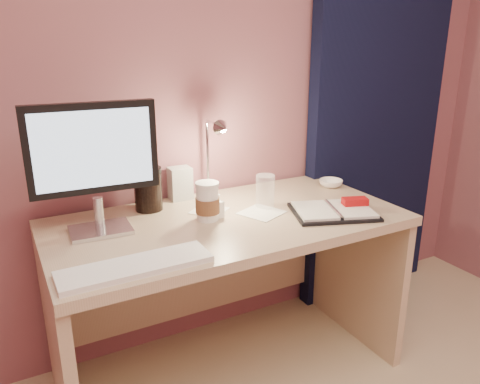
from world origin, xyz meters
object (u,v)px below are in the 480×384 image
planner (335,210)px  product_box (180,183)px  desk (221,262)px  bowl (331,183)px  desk_lamp (215,150)px  monitor (93,157)px  dark_jar (148,191)px  coffee_cup (207,202)px  clear_cup (265,191)px  lotion_bottle (217,205)px  keyboard (136,266)px

planner → product_box: product_box is taller
desk → bowl: 0.67m
planner → desk_lamp: (-0.36, 0.37, 0.21)m
monitor → dark_jar: (0.23, 0.15, -0.20)m
coffee_cup → clear_cup: size_ratio=1.10×
dark_jar → monitor: bearing=-147.5°
monitor → clear_cup: bearing=-1.3°
bowl → product_box: 0.72m
coffee_cup → dark_jar: (-0.17, 0.22, 0.01)m
lotion_bottle → planner: bearing=-22.6°
coffee_cup → dark_jar: size_ratio=0.95×
bowl → clear_cup: bearing=-168.0°
desk → coffee_cup: coffee_cup is taller
clear_cup → desk_lamp: 0.27m
keyboard → clear_cup: clear_cup is taller
desk_lamp → dark_jar: bearing=172.1°
monitor → coffee_cup: monitor is taller
desk → product_box: product_box is taller
lotion_bottle → bowl: bearing=9.2°
desk → dark_jar: 0.43m
bowl → lotion_bottle: bearing=-170.8°
keyboard → product_box: 0.67m
lotion_bottle → keyboard: bearing=-145.7°
desk → dark_jar: dark_jar is taller
keyboard → lotion_bottle: lotion_bottle is taller
planner → desk_lamp: bearing=154.3°
coffee_cup → clear_cup: 0.28m
desk → desk_lamp: desk_lamp is taller
keyboard → coffee_cup: (0.37, 0.28, 0.06)m
desk → coffee_cup: (-0.08, -0.05, 0.30)m
clear_cup → monitor: bearing=175.7°
monitor → planner: size_ratio=1.22×
lotion_bottle → dark_jar: 0.30m
coffee_cup → bowl: (0.70, 0.11, -0.05)m
dark_jar → lotion_bottle: bearing=-45.8°
coffee_cup → product_box: (-0.00, 0.29, 0.00)m
keyboard → clear_cup: size_ratio=3.41×
planner → desk_lamp: 0.56m
desk → product_box: bearing=108.4°
lotion_bottle → product_box: (-0.04, 0.28, 0.02)m
product_box → dark_jar: bearing=-157.2°
desk → planner: planner is taller
keyboard → product_box: (0.37, 0.56, 0.06)m
lotion_bottle → desk_lamp: size_ratio=0.28×
product_box → planner: bearing=-42.8°
coffee_cup → bowl: 0.71m
clear_cup → desk_lamp: (-0.15, 0.17, 0.16)m
monitor → product_box: bearing=31.3°
dark_jar → keyboard: bearing=-112.1°
desk → clear_cup: (0.20, -0.03, 0.30)m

